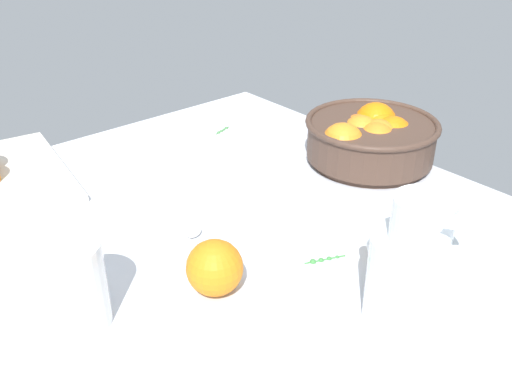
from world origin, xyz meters
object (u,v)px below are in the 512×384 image
(loose_orange_1, at_px, (412,236))
(spoon, at_px, (185,242))
(fruit_bowl, at_px, (371,138))
(loose_orange_2, at_px, (215,268))
(juice_pitcher, at_px, (413,277))
(juice_glass, at_px, (68,290))

(loose_orange_1, bearing_deg, spoon, -136.41)
(fruit_bowl, bearing_deg, loose_orange_1, -39.77)
(loose_orange_2, bearing_deg, loose_orange_1, 64.71)
(fruit_bowl, distance_m, spoon, 0.45)
(juice_pitcher, relative_size, spoon, 1.39)
(fruit_bowl, xyz_separation_m, spoon, (0.01, -0.44, -0.05))
(fruit_bowl, bearing_deg, spoon, -89.15)
(loose_orange_1, relative_size, spoon, 0.58)
(juice_pitcher, xyz_separation_m, juice_glass, (-0.27, -0.33, -0.01))
(fruit_bowl, xyz_separation_m, juice_pitcher, (0.33, -0.32, 0.01))
(juice_pitcher, xyz_separation_m, spoon, (-0.32, -0.12, -0.06))
(juice_pitcher, bearing_deg, juice_glass, -129.22)
(juice_pitcher, bearing_deg, loose_orange_1, 124.95)
(loose_orange_2, xyz_separation_m, spoon, (-0.12, 0.03, -0.03))
(spoon, bearing_deg, juice_pitcher, 20.82)
(loose_orange_2, bearing_deg, juice_pitcher, 37.28)
(fruit_bowl, height_order, spoon, fruit_bowl)
(juice_pitcher, bearing_deg, loose_orange_2, -142.72)
(juice_pitcher, distance_m, loose_orange_2, 0.26)
(fruit_bowl, bearing_deg, juice_glass, -84.69)
(fruit_bowl, height_order, juice_pitcher, juice_pitcher)
(juice_pitcher, distance_m, loose_orange_1, 0.14)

